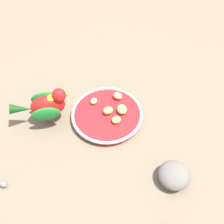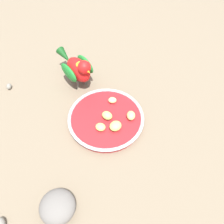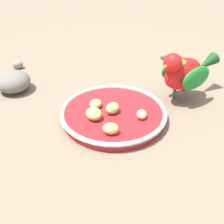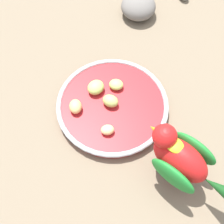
# 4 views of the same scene
# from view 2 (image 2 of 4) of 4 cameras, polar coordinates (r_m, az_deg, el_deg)

# --- Properties ---
(ground_plane) EXTENTS (4.00, 4.00, 0.00)m
(ground_plane) POSITION_cam_2_polar(r_m,az_deg,el_deg) (0.73, -3.27, -1.48)
(ground_plane) COLOR #756651
(feeding_bowl) EXTENTS (0.24, 0.24, 0.02)m
(feeding_bowl) POSITION_cam_2_polar(r_m,az_deg,el_deg) (0.71, -1.51, -1.59)
(feeding_bowl) COLOR #AD1E23
(feeding_bowl) RESTS_ON ground_plane
(apple_piece_0) EXTENTS (0.03, 0.03, 0.02)m
(apple_piece_0) POSITION_cam_2_polar(r_m,az_deg,el_deg) (0.68, -2.89, -3.78)
(apple_piece_0) COLOR #B2CC66
(apple_piece_0) RESTS_ON feeding_bowl
(apple_piece_1) EXTENTS (0.03, 0.03, 0.02)m
(apple_piece_1) POSITION_cam_2_polar(r_m,az_deg,el_deg) (0.74, 0.10, 2.96)
(apple_piece_1) COLOR #E5C67F
(apple_piece_1) RESTS_ON feeding_bowl
(apple_piece_2) EXTENTS (0.03, 0.04, 0.02)m
(apple_piece_2) POSITION_cam_2_polar(r_m,az_deg,el_deg) (0.70, -1.16, -0.78)
(apple_piece_2) COLOR #B2CC66
(apple_piece_2) RESTS_ON feeding_bowl
(apple_piece_3) EXTENTS (0.05, 0.05, 0.02)m
(apple_piece_3) POSITION_cam_2_polar(r_m,az_deg,el_deg) (0.68, 0.87, -3.51)
(apple_piece_3) COLOR #B2CC66
(apple_piece_3) RESTS_ON feeding_bowl
(apple_piece_4) EXTENTS (0.04, 0.04, 0.02)m
(apple_piece_4) POSITION_cam_2_polar(r_m,az_deg,el_deg) (0.70, 4.75, -0.88)
(apple_piece_4) COLOR tan
(apple_piece_4) RESTS_ON feeding_bowl
(parrot) EXTENTS (0.12, 0.18, 0.13)m
(parrot) POSITION_cam_2_polar(r_m,az_deg,el_deg) (0.78, -8.57, 10.81)
(parrot) COLOR #59544C
(parrot) RESTS_ON ground_plane
(rock_large) EXTENTS (0.10, 0.10, 0.05)m
(rock_large) POSITION_cam_2_polar(r_m,az_deg,el_deg) (0.60, -13.45, -22.02)
(rock_large) COLOR slate
(rock_large) RESTS_ON ground_plane
(pebble_0) EXTENTS (0.03, 0.03, 0.02)m
(pebble_0) POSITION_cam_2_polar(r_m,az_deg,el_deg) (0.88, -24.33, 5.85)
(pebble_0) COLOR gray
(pebble_0) RESTS_ON ground_plane
(pebble_1) EXTENTS (0.04, 0.04, 0.02)m
(pebble_1) POSITION_cam_2_polar(r_m,az_deg,el_deg) (0.65, -26.13, -23.86)
(pebble_1) COLOR gray
(pebble_1) RESTS_ON ground_plane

